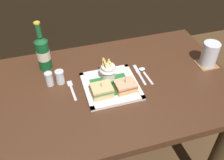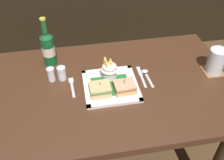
{
  "view_description": "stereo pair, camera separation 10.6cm",
  "coord_description": "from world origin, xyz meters",
  "px_view_note": "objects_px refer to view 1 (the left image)",
  "views": [
    {
      "loc": [
        -0.27,
        -0.89,
        1.63
      ],
      "look_at": [
        -0.01,
        -0.01,
        0.81
      ],
      "focal_mm": 41.6,
      "sensor_mm": 36.0,
      "label": 1
    },
    {
      "loc": [
        -0.17,
        -0.92,
        1.63
      ],
      "look_at": [
        -0.01,
        -0.01,
        0.81
      ],
      "focal_mm": 41.6,
      "sensor_mm": 36.0,
      "label": 2
    }
  ],
  "objects_px": {
    "spoon": "(144,71)",
    "dining_table": "(113,106)",
    "salt_shaker": "(49,80)",
    "water_glass": "(209,55)",
    "beer_bottle": "(43,52)",
    "pepper_shaker": "(60,78)",
    "sandwich_half_right": "(125,86)",
    "sandwich_half_left": "(102,90)",
    "fries_cup": "(108,70)",
    "fork": "(72,89)",
    "knife": "(139,74)",
    "square_plate": "(111,86)"
  },
  "relations": [
    {
      "from": "dining_table",
      "to": "pepper_shaker",
      "type": "height_order",
      "value": "pepper_shaker"
    },
    {
      "from": "sandwich_half_right",
      "to": "knife",
      "type": "xyz_separation_m",
      "value": [
        0.11,
        0.1,
        -0.03
      ]
    },
    {
      "from": "sandwich_half_left",
      "to": "spoon",
      "type": "distance_m",
      "value": 0.28
    },
    {
      "from": "water_glass",
      "to": "pepper_shaker",
      "type": "relative_size",
      "value": 1.81
    },
    {
      "from": "sandwich_half_right",
      "to": "sandwich_half_left",
      "type": "bearing_deg",
      "value": -180.0
    },
    {
      "from": "fries_cup",
      "to": "pepper_shaker",
      "type": "xyz_separation_m",
      "value": [
        -0.23,
        0.04,
        -0.03
      ]
    },
    {
      "from": "sandwich_half_right",
      "to": "square_plate",
      "type": "bearing_deg",
      "value": 141.92
    },
    {
      "from": "spoon",
      "to": "salt_shaker",
      "type": "distance_m",
      "value": 0.48
    },
    {
      "from": "square_plate",
      "to": "sandwich_half_right",
      "type": "bearing_deg",
      "value": -38.08
    },
    {
      "from": "sandwich_half_left",
      "to": "spoon",
      "type": "relative_size",
      "value": 0.73
    },
    {
      "from": "beer_bottle",
      "to": "spoon",
      "type": "bearing_deg",
      "value": -20.79
    },
    {
      "from": "beer_bottle",
      "to": "fries_cup",
      "type": "bearing_deg",
      "value": -32.19
    },
    {
      "from": "sandwich_half_right",
      "to": "water_glass",
      "type": "bearing_deg",
      "value": 8.24
    },
    {
      "from": "knife",
      "to": "spoon",
      "type": "relative_size",
      "value": 1.2
    },
    {
      "from": "spoon",
      "to": "pepper_shaker",
      "type": "height_order",
      "value": "pepper_shaker"
    },
    {
      "from": "knife",
      "to": "fries_cup",
      "type": "bearing_deg",
      "value": 177.68
    },
    {
      "from": "fries_cup",
      "to": "water_glass",
      "type": "distance_m",
      "value": 0.54
    },
    {
      "from": "water_glass",
      "to": "spoon",
      "type": "height_order",
      "value": "water_glass"
    },
    {
      "from": "spoon",
      "to": "pepper_shaker",
      "type": "bearing_deg",
      "value": 174.5
    },
    {
      "from": "dining_table",
      "to": "pepper_shaker",
      "type": "bearing_deg",
      "value": 159.09
    },
    {
      "from": "fries_cup",
      "to": "spoon",
      "type": "xyz_separation_m",
      "value": [
        0.19,
        0.0,
        -0.06
      ]
    },
    {
      "from": "dining_table",
      "to": "water_glass",
      "type": "relative_size",
      "value": 9.22
    },
    {
      "from": "knife",
      "to": "spoon",
      "type": "distance_m",
      "value": 0.03
    },
    {
      "from": "pepper_shaker",
      "to": "sandwich_half_left",
      "type": "bearing_deg",
      "value": -40.97
    },
    {
      "from": "sandwich_half_right",
      "to": "fries_cup",
      "type": "relative_size",
      "value": 0.87
    },
    {
      "from": "dining_table",
      "to": "sandwich_half_left",
      "type": "xyz_separation_m",
      "value": [
        -0.07,
        -0.06,
        0.19
      ]
    },
    {
      "from": "water_glass",
      "to": "spoon",
      "type": "distance_m",
      "value": 0.35
    },
    {
      "from": "beer_bottle",
      "to": "fork",
      "type": "height_order",
      "value": "beer_bottle"
    },
    {
      "from": "pepper_shaker",
      "to": "fries_cup",
      "type": "bearing_deg",
      "value": -9.98
    },
    {
      "from": "pepper_shaker",
      "to": "spoon",
      "type": "bearing_deg",
      "value": -5.5
    },
    {
      "from": "water_glass",
      "to": "fries_cup",
      "type": "bearing_deg",
      "value": 176.08
    },
    {
      "from": "beer_bottle",
      "to": "pepper_shaker",
      "type": "xyz_separation_m",
      "value": [
        0.06,
        -0.14,
        -0.07
      ]
    },
    {
      "from": "fork",
      "to": "fries_cup",
      "type": "bearing_deg",
      "value": 6.55
    },
    {
      "from": "beer_bottle",
      "to": "salt_shaker",
      "type": "xyz_separation_m",
      "value": [
        0.01,
        -0.14,
        -0.07
      ]
    },
    {
      "from": "dining_table",
      "to": "fork",
      "type": "xyz_separation_m",
      "value": [
        -0.2,
        0.03,
        0.15
      ]
    },
    {
      "from": "beer_bottle",
      "to": "sandwich_half_left",
      "type": "bearing_deg",
      "value": -51.82
    },
    {
      "from": "salt_shaker",
      "to": "sandwich_half_right",
      "type": "bearing_deg",
      "value": -23.71
    },
    {
      "from": "sandwich_half_right",
      "to": "pepper_shaker",
      "type": "bearing_deg",
      "value": 152.59
    },
    {
      "from": "square_plate",
      "to": "sandwich_half_left",
      "type": "relative_size",
      "value": 2.65
    },
    {
      "from": "dining_table",
      "to": "fries_cup",
      "type": "xyz_separation_m",
      "value": [
        -0.01,
        0.05,
        0.21
      ]
    },
    {
      "from": "fries_cup",
      "to": "square_plate",
      "type": "bearing_deg",
      "value": -94.09
    },
    {
      "from": "beer_bottle",
      "to": "salt_shaker",
      "type": "relative_size",
      "value": 3.69
    },
    {
      "from": "dining_table",
      "to": "sandwich_half_right",
      "type": "xyz_separation_m",
      "value": [
        0.04,
        -0.06,
        0.18
      ]
    },
    {
      "from": "spoon",
      "to": "salt_shaker",
      "type": "bearing_deg",
      "value": 175.1
    },
    {
      "from": "sandwich_half_right",
      "to": "fries_cup",
      "type": "height_order",
      "value": "fries_cup"
    },
    {
      "from": "sandwich_half_left",
      "to": "fork",
      "type": "distance_m",
      "value": 0.16
    },
    {
      "from": "sandwich_half_right",
      "to": "knife",
      "type": "height_order",
      "value": "sandwich_half_right"
    },
    {
      "from": "square_plate",
      "to": "fries_cup",
      "type": "xyz_separation_m",
      "value": [
        0.0,
        0.06,
        0.05
      ]
    },
    {
      "from": "spoon",
      "to": "dining_table",
      "type": "bearing_deg",
      "value": -163.96
    },
    {
      "from": "spoon",
      "to": "beer_bottle",
      "type": "bearing_deg",
      "value": 159.21
    }
  ]
}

